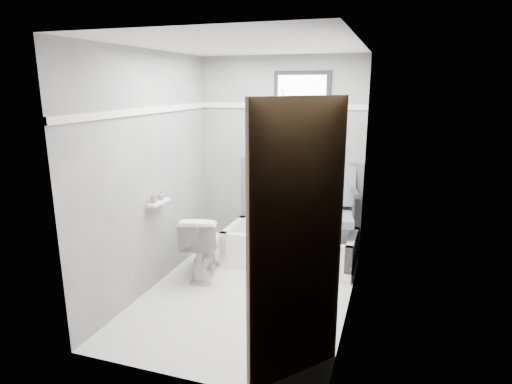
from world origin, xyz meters
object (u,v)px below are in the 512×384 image
at_px(soap_bottle_a, 154,198).
at_px(office_chair, 327,210).
at_px(toilet, 203,245).
at_px(bathtub, 290,247).
at_px(door, 326,267).
at_px(soap_bottle_b, 161,195).

bearing_deg(soap_bottle_a, office_chair, 32.67).
bearing_deg(soap_bottle_a, toilet, 52.63).
bearing_deg(office_chair, bathtub, 171.68).
xyz_separation_m(toilet, door, (1.60, -1.63, 0.65)).
bearing_deg(bathtub, soap_bottle_b, -143.63).
xyz_separation_m(bathtub, office_chair, (0.41, 0.01, 0.49)).
distance_m(bathtub, soap_bottle_a, 1.72).
relative_size(bathtub, door, 0.75).
bearing_deg(office_chair, toilet, -165.11).
height_order(bathtub, soap_bottle_b, soap_bottle_b).
relative_size(bathtub, soap_bottle_a, 14.94).
height_order(toilet, soap_bottle_a, soap_bottle_a).
relative_size(toilet, door, 0.36).
relative_size(office_chair, soap_bottle_a, 11.56).
xyz_separation_m(office_chair, soap_bottle_b, (-1.58, -0.88, 0.26)).
bearing_deg(soap_bottle_a, door, -32.19).
bearing_deg(door, soap_bottle_a, 147.81).
distance_m(toilet, door, 2.37).
xyz_separation_m(door, soap_bottle_b, (-1.92, 1.35, -0.04)).
relative_size(office_chair, door, 0.58).
relative_size(toilet, soap_bottle_a, 7.13).
bearing_deg(toilet, door, 119.89).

